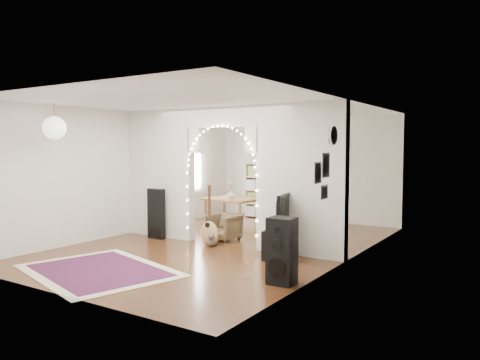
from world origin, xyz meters
The scene contains 25 objects.
floor centered at (0.00, 0.00, 0.00)m, with size 7.50×7.50×0.00m, color black.
ceiling centered at (0.00, 0.00, 2.70)m, with size 5.00×7.50×0.02m, color white.
wall_back centered at (0.00, 3.75, 1.35)m, with size 5.00×0.02×2.70m, color silver.
wall_front centered at (0.00, -3.75, 1.35)m, with size 5.00×0.02×2.70m, color silver.
wall_left centered at (-2.50, 0.00, 1.35)m, with size 0.02×7.50×2.70m, color silver.
wall_right centered at (2.50, 0.00, 1.35)m, with size 0.02×7.50×2.70m, color silver.
divider_wall centered at (0.00, 0.00, 1.42)m, with size 5.00×0.20×2.70m.
fairy_lights centered at (0.00, -0.13, 1.55)m, with size 1.64×0.04×1.60m, color #FFEABF, non-canonical shape.
window centered at (-2.47, 1.80, 1.50)m, with size 0.04×1.20×1.40m, color white.
wall_clock centered at (2.48, -0.60, 2.10)m, with size 0.31×0.31×0.03m, color white.
picture_frames centered at (2.48, -1.00, 1.50)m, with size 0.02×0.50×0.70m, color white, non-canonical shape.
paper_lantern centered at (-1.90, -2.40, 2.25)m, with size 0.40×0.40×0.40m, color white.
ceiling_fan centered at (0.00, 2.00, 2.40)m, with size 1.10×1.10×0.30m, color #B29D3B, non-canonical shape.
area_rug centered at (-0.51, -2.68, 0.01)m, with size 2.43×1.82×0.02m, color maroon.
guitar_case centered at (-1.56, -0.25, 0.53)m, with size 0.40×0.13×1.05m, color black.
acoustic_guitar centered at (-0.17, -0.25, 0.44)m, with size 0.43×0.25×1.01m.
tabby_cat centered at (-0.09, -0.26, 0.13)m, with size 0.30×0.46×0.31m.
floor_speaker centered at (2.20, -1.76, 0.47)m, with size 0.38×0.34×0.94m.
media_console centered at (1.40, -0.25, 0.25)m, with size 0.40×1.00×0.50m, color black.
tv centered at (1.40, -0.25, 0.81)m, with size 1.07×0.14×0.62m, color black.
bookcase centered at (-0.88, 3.50, 0.74)m, with size 1.45×0.37×1.49m, color beige.
dining_table centered at (-0.70, 1.32, 0.68)m, with size 1.29×0.95×0.76m.
flower_vase centered at (-0.70, 1.32, 0.85)m, with size 0.18×0.18×0.19m, color white.
dining_chair_left centered at (-0.01, 2.35, 0.24)m, with size 0.52×0.53×0.48m, color brown.
dining_chair_right centered at (-0.25, 0.35, 0.27)m, with size 0.57×0.58×0.53m, color brown.
Camera 1 is at (5.19, -7.50, 1.91)m, focal length 35.00 mm.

